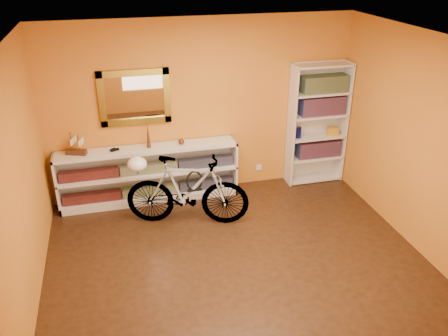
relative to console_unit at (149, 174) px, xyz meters
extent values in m
cube|color=black|center=(0.85, -1.81, -0.43)|extent=(4.50, 4.00, 0.01)
cube|color=silver|center=(0.85, -1.81, 2.18)|extent=(4.50, 4.00, 0.01)
cube|color=orange|center=(0.85, 0.19, 0.88)|extent=(4.50, 0.01, 2.60)
cube|color=orange|center=(-1.41, -1.81, 0.88)|extent=(0.01, 4.00, 2.60)
cube|color=orange|center=(3.10, -1.81, 0.88)|extent=(0.01, 4.00, 2.60)
cube|color=olive|center=(-0.10, 0.15, 1.12)|extent=(0.98, 0.06, 0.78)
cube|color=silver|center=(1.75, 0.17, -0.17)|extent=(0.09, 0.02, 0.09)
cube|color=black|center=(0.00, -0.02, -0.26)|extent=(2.50, 0.13, 0.14)
cube|color=navy|center=(0.00, -0.02, 0.11)|extent=(2.50, 0.13, 0.14)
imported|color=black|center=(-0.45, 0.00, 0.43)|extent=(0.00, 0.01, 0.00)
cone|color=brown|center=(0.03, 0.00, 0.61)|extent=(0.06, 0.06, 0.36)
sphere|color=brown|center=(0.49, 0.00, 0.47)|extent=(0.09, 0.09, 0.09)
cube|color=maroon|center=(2.68, 0.03, 0.12)|extent=(0.70, 0.22, 0.26)
cube|color=maroon|center=(2.68, 0.03, 0.83)|extent=(0.70, 0.22, 0.28)
cube|color=navy|center=(2.68, 0.03, 1.16)|extent=(0.70, 0.22, 0.25)
cylinder|color=navy|center=(2.31, 0.01, 0.43)|extent=(0.08, 0.08, 0.18)
cube|color=maroon|center=(2.43, 0.06, 1.12)|extent=(0.15, 0.15, 0.16)
cube|color=gold|center=(2.88, -0.01, 0.41)|extent=(0.18, 0.14, 0.13)
imported|color=silver|center=(0.43, -0.76, 0.07)|extent=(0.90, 1.74, 0.99)
ellipsoid|color=white|center=(-0.19, -0.57, 0.45)|extent=(0.26, 0.24, 0.19)
torus|color=black|center=(0.53, -0.79, 0.22)|extent=(0.22, 0.02, 0.22)
camera|label=1|loc=(-0.43, -6.11, 3.03)|focal=37.00mm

